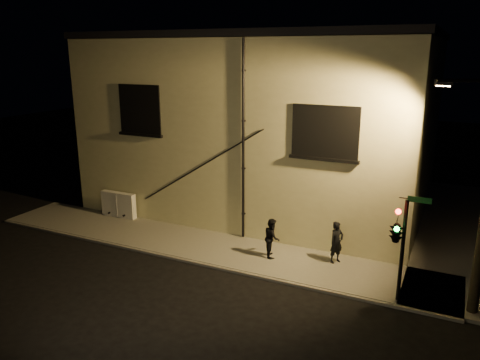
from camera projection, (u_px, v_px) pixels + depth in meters
The scene contains 7 objects.
ground at pixel (254, 276), 17.10m from camera, with size 90.00×90.00×0.00m, color black.
sidewalk at pixel (320, 238), 20.39m from camera, with size 21.00×16.00×0.12m.
building at pixel (271, 119), 24.99m from camera, with size 16.20×12.23×8.80m.
utility_cabinet at pixel (119, 205), 22.73m from camera, with size 1.87×0.31×1.23m, color white.
pedestrian_a at pixel (337, 242), 17.75m from camera, with size 0.59×0.39×1.63m, color black.
pedestrian_b at pixel (272, 238), 18.29m from camera, with size 0.75×0.59×1.55m, color black.
traffic_signal at pixel (397, 231), 14.60m from camera, with size 1.16×2.06×3.55m.
Camera 1 is at (6.23, -14.24, 7.95)m, focal length 35.00 mm.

